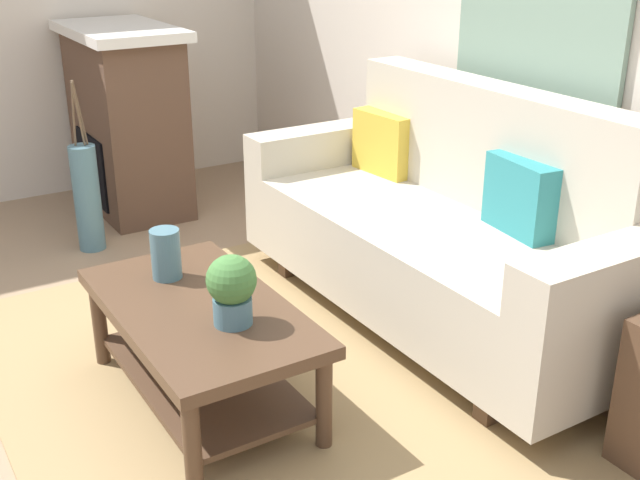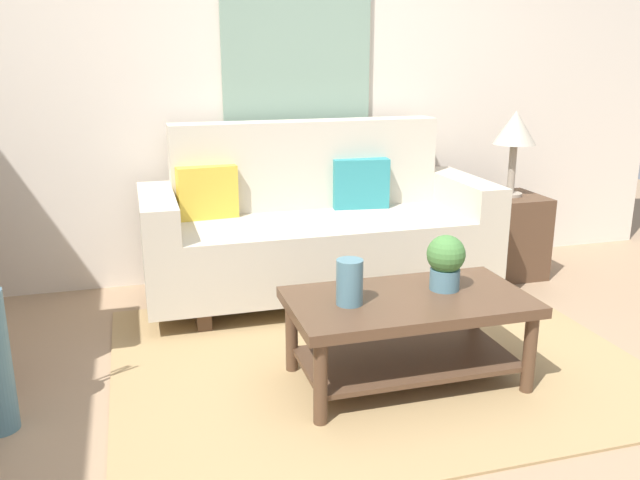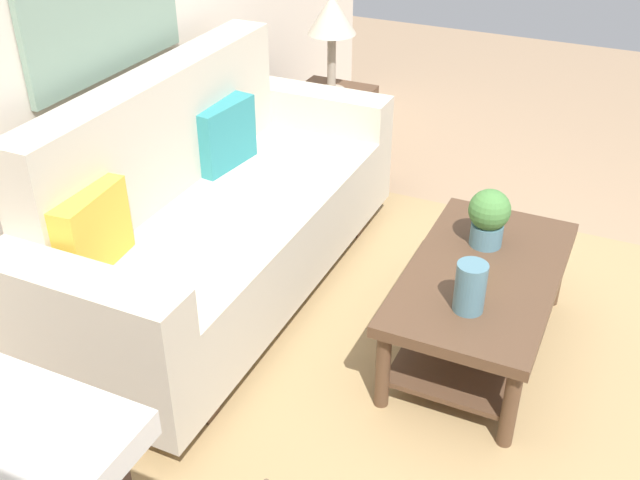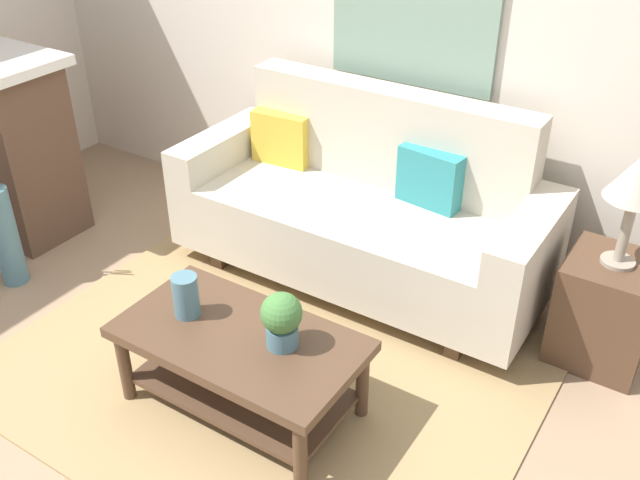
% 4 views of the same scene
% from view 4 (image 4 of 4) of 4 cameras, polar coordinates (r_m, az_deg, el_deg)
% --- Properties ---
extents(ground_plane, '(9.62, 9.62, 0.00)m').
position_cam_4_polar(ground_plane, '(3.39, -9.51, -14.88)').
color(ground_plane, '#9E7F60').
extents(wall_back, '(5.62, 0.10, 2.70)m').
position_cam_4_polar(wall_back, '(4.18, 7.95, 16.34)').
color(wall_back, beige).
rests_on(wall_back, ground_plane).
extents(area_rug, '(2.56, 1.99, 0.01)m').
position_cam_4_polar(area_rug, '(3.66, -4.33, -10.15)').
color(area_rug, '#A38456').
rests_on(area_rug, ground_plane).
extents(couch, '(2.13, 0.84, 1.08)m').
position_cam_4_polar(couch, '(4.09, 3.52, 2.27)').
color(couch, beige).
rests_on(couch, ground_plane).
extents(throw_pillow_mustard, '(0.37, 0.15, 0.32)m').
position_cam_4_polar(throw_pillow_mustard, '(4.39, -3.09, 8.07)').
color(throw_pillow_mustard, gold).
rests_on(throw_pillow_mustard, couch).
extents(throw_pillow_teal, '(0.37, 0.16, 0.32)m').
position_cam_4_polar(throw_pillow_teal, '(3.95, 8.71, 4.88)').
color(throw_pillow_teal, teal).
rests_on(throw_pillow_teal, couch).
extents(coffee_table, '(1.10, 0.60, 0.43)m').
position_cam_4_polar(coffee_table, '(3.27, -6.33, -9.02)').
color(coffee_table, '#513826').
rests_on(coffee_table, ground_plane).
extents(tabletop_vase, '(0.12, 0.12, 0.20)m').
position_cam_4_polar(tabletop_vase, '(3.29, -10.60, -4.37)').
color(tabletop_vase, slate).
rests_on(tabletop_vase, coffee_table).
extents(potted_plant_tabletop, '(0.18, 0.18, 0.26)m').
position_cam_4_polar(potted_plant_tabletop, '(3.04, -3.07, -6.26)').
color(potted_plant_tabletop, slate).
rests_on(potted_plant_tabletop, coffee_table).
extents(side_table, '(0.44, 0.44, 0.56)m').
position_cam_4_polar(side_table, '(3.83, 21.68, -5.20)').
color(side_table, '#513826').
rests_on(side_table, ground_plane).
extents(table_lamp, '(0.28, 0.28, 0.57)m').
position_cam_4_polar(table_lamp, '(3.48, 23.97, 4.28)').
color(table_lamp, gray).
rests_on(table_lamp, side_table).
extents(floor_vase, '(0.15, 0.15, 0.61)m').
position_cam_4_polar(floor_vase, '(4.47, -23.72, 0.25)').
color(floor_vase, slate).
rests_on(floor_vase, ground_plane).
extents(framed_painting, '(0.99, 0.03, 0.91)m').
position_cam_4_polar(framed_painting, '(4.09, 7.45, 18.25)').
color(framed_painting, gray).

